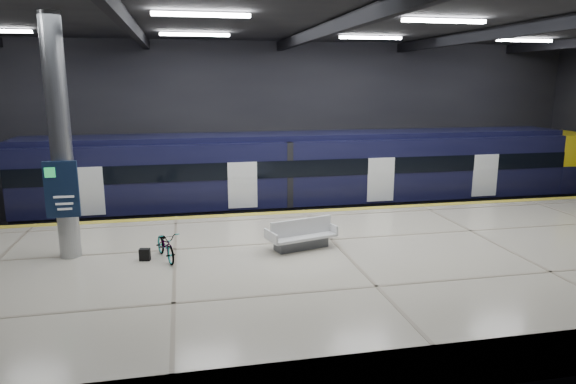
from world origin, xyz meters
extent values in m
plane|color=black|center=(0.00, 0.00, 0.00)|extent=(30.00, 30.00, 0.00)
cube|color=black|center=(0.00, 8.00, 4.00)|extent=(30.00, 0.10, 8.00)
cube|color=black|center=(0.00, -8.00, 4.00)|extent=(30.00, 0.10, 8.00)
cube|color=black|center=(0.00, 0.00, 8.00)|extent=(30.00, 16.00, 0.10)
cube|color=black|center=(-6.00, 0.00, 7.75)|extent=(0.25, 16.00, 0.40)
cube|color=black|center=(0.00, 0.00, 7.75)|extent=(0.25, 16.00, 0.40)
cube|color=black|center=(6.00, 0.00, 7.75)|extent=(0.25, 16.00, 0.40)
cube|color=white|center=(-4.00, -2.00, 7.88)|extent=(2.60, 0.18, 0.10)
cube|color=white|center=(3.00, -2.00, 7.88)|extent=(2.60, 0.18, 0.10)
cube|color=white|center=(-4.00, 4.00, 7.88)|extent=(2.60, 0.18, 0.10)
cube|color=white|center=(3.00, 4.00, 7.88)|extent=(2.60, 0.18, 0.10)
cube|color=white|center=(10.00, 4.00, 7.88)|extent=(2.60, 0.18, 0.10)
cube|color=beige|center=(0.00, -2.50, 0.55)|extent=(30.00, 11.00, 1.10)
cube|color=gold|center=(0.00, 2.75, 1.11)|extent=(30.00, 0.40, 0.01)
cube|color=gray|center=(0.00, 4.78, 0.08)|extent=(30.00, 0.08, 0.16)
cube|color=gray|center=(0.00, 6.22, 0.08)|extent=(30.00, 0.08, 0.16)
cube|color=black|center=(0.70, 5.50, 0.55)|extent=(24.00, 2.58, 0.80)
cube|color=black|center=(0.70, 5.50, 2.33)|extent=(24.00, 2.80, 2.75)
cube|color=black|center=(0.70, 5.50, 3.82)|extent=(24.00, 2.30, 0.24)
cube|color=black|center=(0.70, 4.09, 2.60)|extent=(24.00, 0.04, 0.70)
cube|color=white|center=(3.70, 4.08, 2.00)|extent=(1.20, 0.05, 1.90)
cube|color=yellow|center=(13.70, 5.50, 2.33)|extent=(2.00, 2.80, 2.75)
cube|color=black|center=(14.00, 5.50, 2.50)|extent=(1.60, 2.38, 0.80)
cube|color=#595B60|center=(-1.17, -1.67, 1.26)|extent=(1.73, 0.94, 0.31)
cube|color=white|center=(-1.17, -1.67, 1.49)|extent=(2.23, 1.40, 0.08)
cube|color=white|center=(-1.17, -1.67, 1.78)|extent=(2.01, 0.63, 0.52)
cube|color=white|center=(-2.17, -1.95, 1.62)|extent=(0.29, 0.86, 0.31)
cube|color=white|center=(-0.18, -1.39, 1.62)|extent=(0.29, 0.86, 0.31)
imported|color=#99999E|center=(-5.24, -1.83, 1.53)|extent=(1.01, 1.73, 0.86)
cube|color=black|center=(-5.84, -1.83, 1.28)|extent=(0.33, 0.23, 0.35)
cylinder|color=#9EA0A5|center=(-8.00, -1.00, 4.55)|extent=(0.60, 0.60, 6.90)
cube|color=#11203E|center=(-8.00, -1.42, 3.20)|extent=(0.90, 0.12, 1.60)
camera|label=1|loc=(-4.65, -16.42, 6.15)|focal=32.00mm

